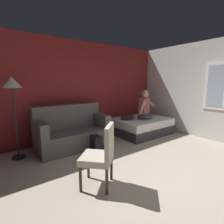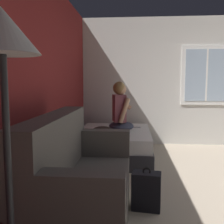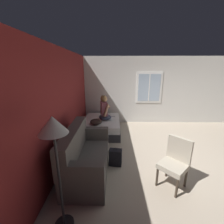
# 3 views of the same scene
# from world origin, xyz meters

# --- Properties ---
(ground_plane) EXTENTS (40.00, 40.00, 0.00)m
(ground_plane) POSITION_xyz_m (0.00, 0.00, 0.00)
(ground_plane) COLOR tan
(wall_back_accent) EXTENTS (10.58, 0.16, 2.70)m
(wall_back_accent) POSITION_xyz_m (0.00, 3.10, 1.35)
(wall_back_accent) COLOR maroon
(wall_back_accent) RESTS_ON ground
(bed) EXTENTS (1.70, 1.30, 0.48)m
(bed) POSITION_xyz_m (1.73, 2.26, 0.24)
(bed) COLOR #2D2D33
(bed) RESTS_ON ground
(couch) EXTENTS (1.70, 0.83, 1.04)m
(couch) POSITION_xyz_m (-0.50, 2.45, 0.39)
(couch) COLOR #514C47
(couch) RESTS_ON ground
(side_chair) EXTENTS (0.65, 0.65, 0.98)m
(side_chair) POSITION_xyz_m (-0.83, 0.65, 0.53)
(side_chair) COLOR #382D23
(side_chair) RESTS_ON ground
(person_seated) EXTENTS (0.61, 0.55, 0.88)m
(person_seated) POSITION_xyz_m (1.75, 2.16, 0.84)
(person_seated) COLOR #383D51
(person_seated) RESTS_ON bed
(backpack) EXTENTS (0.27, 0.32, 0.46)m
(backpack) POSITION_xyz_m (-0.21, 1.78, 0.19)
(backpack) COLOR black
(backpack) RESTS_ON ground
(throw_pillow) EXTENTS (0.55, 0.46, 0.14)m
(throw_pillow) POSITION_xyz_m (1.29, 2.42, 0.55)
(throw_pillow) COLOR #2D231E
(throw_pillow) RESTS_ON bed
(cell_phone) EXTENTS (0.07, 0.15, 0.01)m
(cell_phone) POSITION_xyz_m (2.06, 1.85, 0.48)
(cell_phone) COLOR #B7B7BC
(cell_phone) RESTS_ON bed
(floor_lamp) EXTENTS (0.36, 0.36, 1.70)m
(floor_lamp) POSITION_xyz_m (-1.67, 2.55, 1.43)
(floor_lamp) COLOR black
(floor_lamp) RESTS_ON ground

